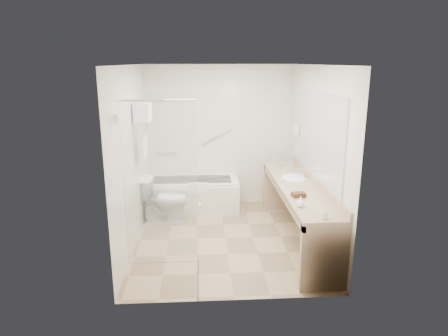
{
  "coord_description": "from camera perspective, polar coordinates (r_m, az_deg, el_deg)",
  "views": [
    {
      "loc": [
        -0.35,
        -5.46,
        2.54
      ],
      "look_at": [
        0.0,
        0.3,
        1.0
      ],
      "focal_mm": 32.0,
      "sensor_mm": 36.0,
      "label": 1
    }
  ],
  "objects": [
    {
      "name": "soap_bottle_a",
      "position": [
        4.6,
        14.09,
        -6.69
      ],
      "size": [
        0.09,
        0.14,
        0.06
      ],
      "primitive_type": "imported",
      "rotation": [
        0.0,
        0.0,
        0.28
      ],
      "color": "white",
      "rests_on": "vanity_counter"
    },
    {
      "name": "amenity_basket",
      "position": [
        5.25,
        10.61,
        -3.77
      ],
      "size": [
        0.19,
        0.14,
        0.06
      ],
      "primitive_type": "cube",
      "rotation": [
        0.0,
        0.0,
        0.16
      ],
      "color": "#4A291A",
      "rests_on": "vanity_counter"
    },
    {
      "name": "drinking_glass_near",
      "position": [
        6.26,
        8.76,
        -0.41
      ],
      "size": [
        0.08,
        0.08,
        0.1
      ],
      "primitive_type": "cylinder",
      "rotation": [
        0.0,
        0.0,
        0.06
      ],
      "color": "silver",
      "rests_on": "vanity_counter"
    },
    {
      "name": "sink",
      "position": [
        6.12,
        9.94,
        -1.59
      ],
      "size": [
        0.4,
        0.52,
        0.14
      ],
      "primitive_type": "ellipsoid",
      "color": "white",
      "rests_on": "vanity_counter"
    },
    {
      "name": "shower_enclosure",
      "position": [
        4.77,
        -6.7,
        -3.15
      ],
      "size": [
        0.96,
        0.91,
        2.11
      ],
      "color": "silver",
      "rests_on": "floor"
    },
    {
      "name": "water_bottle_right",
      "position": [
        6.4,
        9.37,
        0.33
      ],
      "size": [
        0.07,
        0.07,
        0.21
      ],
      "rotation": [
        0.0,
        0.0,
        0.08
      ],
      "color": "silver",
      "rests_on": "vanity_counter"
    },
    {
      "name": "hairdryer_unit",
      "position": [
        6.79,
        10.25,
        5.47
      ],
      "size": [
        0.08,
        0.1,
        0.18
      ],
      "primitive_type": "cube",
      "color": "white",
      "rests_on": "wall_right"
    },
    {
      "name": "wall_front",
      "position": [
        4.08,
        1.6,
        -3.49
      ],
      "size": [
        2.6,
        0.1,
        2.5
      ],
      "primitive_type": "cube",
      "color": "beige",
      "rests_on": "ground"
    },
    {
      "name": "vanity_counter",
      "position": [
        5.8,
        10.45,
        -4.42
      ],
      "size": [
        0.55,
        2.7,
        0.95
      ],
      "color": "tan",
      "rests_on": "floor"
    },
    {
      "name": "ceiling",
      "position": [
        5.47,
        0.19,
        14.53
      ],
      "size": [
        2.6,
        3.2,
        0.1
      ],
      "primitive_type": "cube",
      "color": "silver",
      "rests_on": "wall_back"
    },
    {
      "name": "drinking_glass_far",
      "position": [
        6.8,
        7.07,
        0.89
      ],
      "size": [
        0.11,
        0.11,
        0.1
      ],
      "primitive_type": "cylinder",
      "rotation": [
        0.0,
        0.0,
        -0.43
      ],
      "color": "silver",
      "rests_on": "vanity_counter"
    },
    {
      "name": "grab_bar_long",
      "position": [
        7.14,
        -1.01,
        4.55
      ],
      "size": [
        0.53,
        0.03,
        0.33
      ],
      "primitive_type": "cylinder",
      "rotation": [
        0.0,
        1.05,
        0.0
      ],
      "color": "silver",
      "rests_on": "wall_back"
    },
    {
      "name": "toilet",
      "position": [
        6.56,
        -8.56,
        -4.53
      ],
      "size": [
        0.79,
        0.49,
        0.74
      ],
      "primitive_type": "imported",
      "rotation": [
        0.0,
        0.0,
        1.48
      ],
      "color": "white",
      "rests_on": "floor"
    },
    {
      "name": "water_bottle_mid",
      "position": [
        6.27,
        9.2,
        -0.08
      ],
      "size": [
        0.06,
        0.06,
        0.19
      ],
      "rotation": [
        0.0,
        0.0,
        0.4
      ],
      "color": "silver",
      "rests_on": "vanity_counter"
    },
    {
      "name": "wall_right",
      "position": [
        5.84,
        13.02,
        1.81
      ],
      "size": [
        0.1,
        3.2,
        2.5
      ],
      "primitive_type": "cube",
      "color": "beige",
      "rests_on": "ground"
    },
    {
      "name": "floor",
      "position": [
        6.03,
        0.17,
        -9.96
      ],
      "size": [
        3.2,
        3.2,
        0.0
      ],
      "primitive_type": "plane",
      "color": "tan",
      "rests_on": "ground"
    },
    {
      "name": "water_bottle_left",
      "position": [
        6.69,
        8.26,
        0.93
      ],
      "size": [
        0.06,
        0.06,
        0.19
      ],
      "rotation": [
        0.0,
        0.0,
        0.12
      ],
      "color": "silver",
      "rests_on": "vanity_counter"
    },
    {
      "name": "mirror",
      "position": [
        5.64,
        13.52,
        4.42
      ],
      "size": [
        0.02,
        2.0,
        1.2
      ],
      "primitive_type": "cube",
      "color": "#AFB3BB",
      "rests_on": "wall_right"
    },
    {
      "name": "soap_bottle_b",
      "position": [
        4.89,
        10.87,
        -4.95
      ],
      "size": [
        0.12,
        0.15,
        0.1
      ],
      "primitive_type": "imported",
      "rotation": [
        0.0,
        0.0,
        -0.22
      ],
      "color": "white",
      "rests_on": "vanity_counter"
    },
    {
      "name": "towel_shelf",
      "position": [
        5.92,
        -11.5,
        7.01
      ],
      "size": [
        0.24,
        0.55,
        0.81
      ],
      "color": "silver",
      "rests_on": "wall_left"
    },
    {
      "name": "wall_left",
      "position": [
        5.69,
        -13.01,
        1.45
      ],
      "size": [
        0.1,
        3.2,
        2.5
      ],
      "primitive_type": "cube",
      "color": "beige",
      "rests_on": "ground"
    },
    {
      "name": "bathtub",
      "position": [
        7.07,
        -4.51,
        -3.77
      ],
      "size": [
        1.6,
        0.73,
        0.59
      ],
      "color": "white",
      "rests_on": "floor"
    },
    {
      "name": "faucet",
      "position": [
        6.13,
        11.3,
        -0.58
      ],
      "size": [
        0.03,
        0.03,
        0.14
      ],
      "primitive_type": "cylinder",
      "color": "silver",
      "rests_on": "vanity_counter"
    },
    {
      "name": "grab_bar_short",
      "position": [
        7.22,
        -8.16,
        2.08
      ],
      "size": [
        0.4,
        0.03,
        0.03
      ],
      "primitive_type": "cylinder",
      "rotation": [
        0.0,
        1.57,
        0.0
      ],
      "color": "silver",
      "rests_on": "wall_back"
    },
    {
      "name": "wall_back",
      "position": [
        7.18,
        -0.62,
        4.61
      ],
      "size": [
        2.6,
        0.1,
        2.5
      ],
      "primitive_type": "cube",
      "color": "beige",
      "rests_on": "ground"
    }
  ]
}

